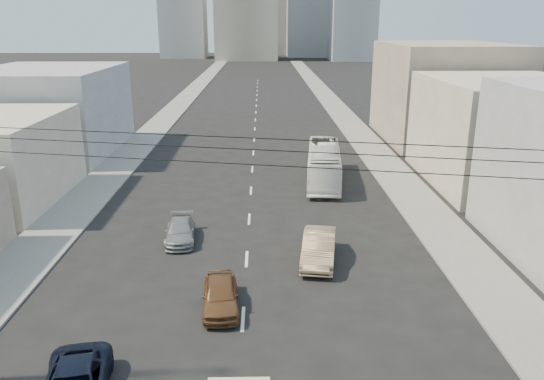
{
  "coord_description": "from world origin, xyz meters",
  "views": [
    {
      "loc": [
        0.87,
        -11.91,
        12.14
      ],
      "look_at": [
        1.38,
        15.17,
        3.5
      ],
      "focal_mm": 35.0,
      "sensor_mm": 36.0,
      "label": 1
    }
  ],
  "objects_px": {
    "sedan_tan": "(319,248)",
    "sedan_grey": "(180,231)",
    "city_bus": "(324,164)",
    "sedan_brown": "(220,295)"
  },
  "relations": [
    {
      "from": "sedan_tan",
      "to": "sedan_grey",
      "type": "distance_m",
      "value": 8.25
    },
    {
      "from": "sedan_tan",
      "to": "city_bus",
      "type": "bearing_deg",
      "value": 91.44
    },
    {
      "from": "sedan_tan",
      "to": "sedan_grey",
      "type": "bearing_deg",
      "value": 168.09
    },
    {
      "from": "sedan_tan",
      "to": "sedan_grey",
      "type": "xyz_separation_m",
      "value": [
        -7.71,
        2.92,
        -0.2
      ]
    },
    {
      "from": "city_bus",
      "to": "sedan_tan",
      "type": "bearing_deg",
      "value": -91.4
    },
    {
      "from": "sedan_brown",
      "to": "sedan_grey",
      "type": "bearing_deg",
      "value": 106.1
    },
    {
      "from": "sedan_brown",
      "to": "sedan_grey",
      "type": "relative_size",
      "value": 0.97
    },
    {
      "from": "city_bus",
      "to": "sedan_tan",
      "type": "height_order",
      "value": "city_bus"
    },
    {
      "from": "city_bus",
      "to": "sedan_brown",
      "type": "height_order",
      "value": "city_bus"
    },
    {
      "from": "sedan_brown",
      "to": "city_bus",
      "type": "bearing_deg",
      "value": 66.41
    }
  ]
}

